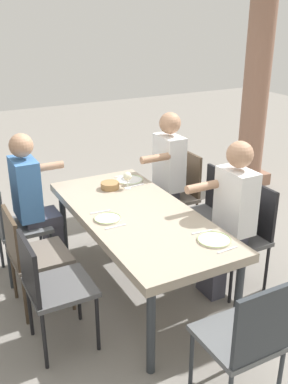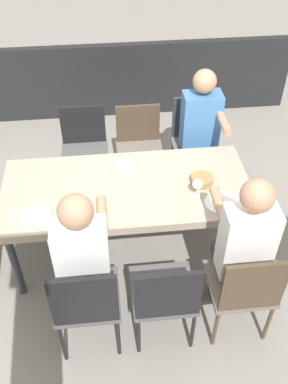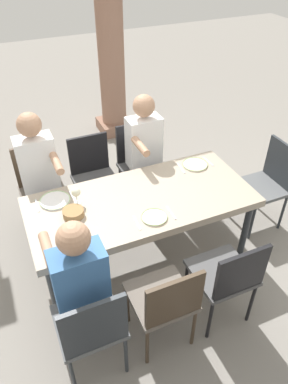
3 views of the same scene
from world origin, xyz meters
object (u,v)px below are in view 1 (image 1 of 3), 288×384
(chair_west_south, at_px, (13,222))
(diner_man_white, at_px, (164,174))
(chair_west_north, at_px, (179,190))
(plate_0, at_px, (129,180))
(chair_mid_north, at_px, (209,209))
(bread_basket, at_px, (110,186))
(stone_column_near, at_px, (258,73))
(chair_mid_south, at_px, (30,252))
(diner_woman_green, at_px, (34,200))
(plate_1, at_px, (108,218))
(chair_head_east, at_px, (248,336))
(plate_2, at_px, (214,240))
(dining_table, at_px, (137,220))
(chair_east_south, at_px, (49,284))
(wine_glass_0, at_px, (127,177))
(diner_guest_third, at_px, (229,214))
(chair_east_north, at_px, (245,230))

(chair_west_south, relative_size, diner_man_white, 0.68)
(chair_west_north, relative_size, plate_0, 3.50)
(chair_mid_north, height_order, bread_basket, chair_mid_north)
(chair_west_south, xyz_separation_m, diner_man_white, (0.00, 1.53, 0.19))
(stone_column_near, bearing_deg, chair_mid_south, -67.73)
(stone_column_near, bearing_deg, plate_0, -68.65)
(diner_woman_green, height_order, plate_0, diner_woman_green)
(plate_1, bearing_deg, chair_west_south, -140.57)
(chair_head_east, relative_size, plate_2, 3.77)
(dining_table, bearing_deg, chair_east_south, -68.33)
(chair_west_north, bearing_deg, wine_glass_0, -73.25)
(bread_basket, bearing_deg, chair_east_south, -43.34)
(plate_1, xyz_separation_m, plate_2, (0.68, 0.53, -0.00))
(diner_woman_green, bearing_deg, chair_mid_north, 70.16)
(diner_man_white, xyz_separation_m, diner_guest_third, (1.06, -0.00, -0.01))
(plate_1, xyz_separation_m, bread_basket, (-0.58, 0.28, 0.02))
(chair_west_north, relative_size, chair_east_south, 1.02)
(chair_mid_north, bearing_deg, dining_table, -78.07)
(chair_west_south, height_order, chair_east_north, chair_west_south)
(chair_mid_north, height_order, chair_mid_south, chair_mid_north)
(stone_column_near, bearing_deg, chair_east_north, -41.47)
(dining_table, xyz_separation_m, wine_glass_0, (-0.51, 0.16, 0.18))
(diner_man_white, relative_size, plate_0, 5.20)
(plate_0, bearing_deg, diner_guest_third, 21.71)
(chair_west_south, distance_m, diner_man_white, 1.54)
(chair_west_north, height_order, chair_head_east, chair_head_east)
(chair_east_north, relative_size, stone_column_near, 0.30)
(chair_east_south, bearing_deg, diner_woman_green, 169.44)
(chair_west_south, height_order, chair_mid_north, chair_west_south)
(chair_west_south, bearing_deg, bread_basket, 80.93)
(dining_table, xyz_separation_m, diner_woman_green, (-0.73, -0.65, 0.03))
(diner_man_white, bearing_deg, plate_0, -84.39)
(chair_east_north, bearing_deg, wine_glass_0, -140.78)
(diner_guest_third, relative_size, bread_basket, 7.80)
(wine_glass_0, bearing_deg, chair_head_east, -4.90)
(diner_man_white, bearing_deg, chair_mid_north, 18.89)
(chair_mid_south, bearing_deg, chair_west_north, 107.58)
(chair_east_north, bearing_deg, chair_west_north, 179.99)
(diner_guest_third, height_order, bread_basket, diner_guest_third)
(chair_head_east, distance_m, wine_glass_0, 1.94)
(chair_east_north, bearing_deg, chair_west_south, -121.76)
(chair_west_south, height_order, plate_2, chair_west_south)
(plate_2, bearing_deg, bread_basket, -168.66)
(chair_east_north, distance_m, diner_guest_third, 0.27)
(chair_east_north, distance_m, stone_column_near, 2.74)
(chair_east_south, relative_size, plate_0, 3.43)
(diner_man_white, relative_size, bread_basket, 7.91)
(chair_mid_north, relative_size, plate_0, 3.42)
(chair_west_south, height_order, chair_east_south, chair_west_south)
(chair_west_north, height_order, chair_mid_south, chair_west_north)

